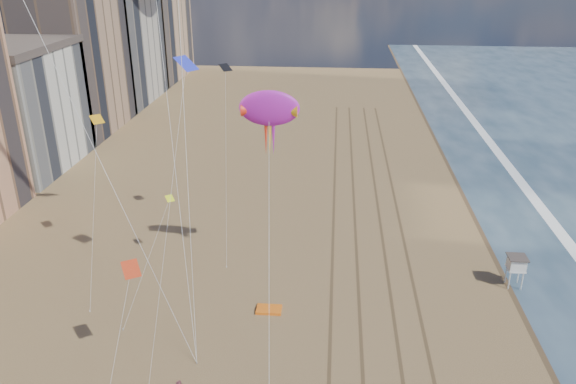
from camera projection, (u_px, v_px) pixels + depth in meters
The scene contains 8 objects.
wet_sand at pixel (519, 229), 61.20m from camera, with size 260.00×260.00×0.00m, color #42301E.
foam at pixel (559, 230), 60.87m from camera, with size 260.00×260.00×0.00m, color white.
tracks at pixel (372, 270), 53.36m from camera, with size 7.68×120.00×0.01m.
buildings at pixel (42, 54), 84.39m from camera, with size 34.72×131.35×29.00m.
lifeguard_stand at pixel (517, 264), 49.86m from camera, with size 1.67×1.67×3.02m.
grounded_kite at pixel (269, 310), 47.25m from camera, with size 2.12×1.35×0.24m, color orange.
show_kite at pixel (269, 109), 46.50m from camera, with size 4.78×7.97×21.05m.
small_kites at pixel (163, 129), 44.54m from camera, with size 12.11×23.07×14.51m.
Camera 1 is at (-1.39, -16.58, 27.94)m, focal length 35.00 mm.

